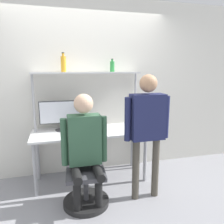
% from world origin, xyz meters
% --- Properties ---
extents(ground_plane, '(12.00, 12.00, 0.00)m').
position_xyz_m(ground_plane, '(0.00, 0.00, 0.00)').
color(ground_plane, gray).
extents(wall_back, '(8.00, 0.06, 2.70)m').
position_xyz_m(wall_back, '(0.00, 0.71, 1.35)').
color(wall_back, silver).
rests_on(wall_back, ground_plane).
extents(desk, '(1.65, 0.66, 0.75)m').
position_xyz_m(desk, '(0.00, 0.35, 0.67)').
color(desk, white).
rests_on(desk, ground_plane).
extents(shelf_unit, '(1.57, 0.30, 1.60)m').
position_xyz_m(shelf_unit, '(0.00, 0.52, 1.38)').
color(shelf_unit, silver).
rests_on(shelf_unit, ground_plane).
extents(monitor, '(0.66, 0.23, 0.44)m').
position_xyz_m(monitor, '(-0.37, 0.50, 1.00)').
color(monitor, '#333338').
rests_on(monitor, desk).
extents(laptop, '(0.31, 0.26, 0.26)m').
position_xyz_m(laptop, '(-0.10, 0.27, 0.83)').
color(laptop, '#333338').
rests_on(laptop, desk).
extents(cell_phone, '(0.07, 0.15, 0.01)m').
position_xyz_m(cell_phone, '(0.18, 0.23, 0.76)').
color(cell_phone, black).
rests_on(cell_phone, desk).
extents(office_chair, '(0.56, 0.56, 0.89)m').
position_xyz_m(office_chair, '(-0.16, -0.23, 0.27)').
color(office_chair, black).
rests_on(office_chair, ground_plane).
extents(person_seated, '(0.55, 0.47, 1.36)m').
position_xyz_m(person_seated, '(-0.16, -0.28, 0.80)').
color(person_seated, black).
rests_on(person_seated, ground_plane).
extents(person_standing, '(0.58, 0.21, 1.58)m').
position_xyz_m(person_standing, '(0.61, -0.31, 1.00)').
color(person_standing, '#4C473D').
rests_on(person_standing, ground_plane).
extents(bottle_amber, '(0.07, 0.07, 0.27)m').
position_xyz_m(bottle_amber, '(-0.33, 0.52, 1.71)').
color(bottle_amber, gold).
rests_on(bottle_amber, shelf_unit).
extents(bottle_green, '(0.07, 0.07, 0.19)m').
position_xyz_m(bottle_green, '(0.39, 0.52, 1.68)').
color(bottle_green, '#2D8C3F').
rests_on(bottle_green, shelf_unit).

